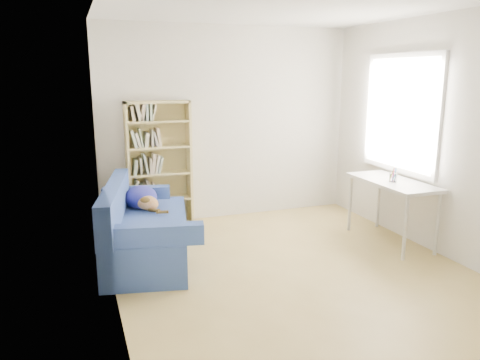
% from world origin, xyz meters
% --- Properties ---
extents(ground, '(4.00, 4.00, 0.00)m').
position_xyz_m(ground, '(0.00, 0.00, 0.00)').
color(ground, '#A78D4B').
rests_on(ground, ground).
extents(room_shell, '(3.54, 4.04, 2.62)m').
position_xyz_m(room_shell, '(0.10, 0.03, 1.64)').
color(room_shell, silver).
rests_on(room_shell, ground).
extents(sofa, '(1.15, 1.88, 0.85)m').
position_xyz_m(sofa, '(-1.36, 0.84, 0.33)').
color(sofa, navy).
rests_on(sofa, ground).
extents(bookshelf, '(0.82, 0.25, 1.64)m').
position_xyz_m(bookshelf, '(-0.99, 1.86, 0.76)').
color(bookshelf, '#CEB96F').
rests_on(bookshelf, ground).
extents(desk, '(0.53, 1.16, 0.75)m').
position_xyz_m(desk, '(1.47, 0.33, 0.67)').
color(desk, silver).
rests_on(desk, ground).
extents(pen_cup, '(0.09, 0.09, 0.17)m').
position_xyz_m(pen_cup, '(1.44, 0.29, 0.81)').
color(pen_cup, white).
rests_on(pen_cup, desk).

